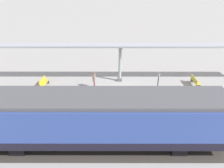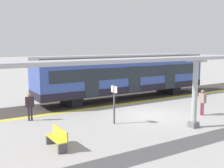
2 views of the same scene
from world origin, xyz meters
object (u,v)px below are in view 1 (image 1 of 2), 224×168
at_px(platform_info_sign, 158,82).
at_px(passenger_by_the_benches, 94,78).
at_px(passenger_waiting_near_edge, 218,106).
at_px(bench_near_end, 195,81).
at_px(train_near_carriage, 99,120).
at_px(canopy_pillar_second, 120,64).
at_px(bench_mid_platform, 44,83).

bearing_deg(platform_info_sign, passenger_by_the_benches, 76.88).
xyz_separation_m(platform_info_sign, passenger_by_the_benches, (1.32, 5.66, -0.33)).
xyz_separation_m(platform_info_sign, passenger_waiting_near_edge, (-3.14, -3.77, -0.32)).
bearing_deg(bench_near_end, train_near_carriage, 130.97).
bearing_deg(bench_near_end, canopy_pillar_second, 82.14).
xyz_separation_m(canopy_pillar_second, passenger_by_the_benches, (-1.51, 2.45, -0.83)).
xyz_separation_m(bench_mid_platform, passenger_by_the_benches, (-0.23, -4.86, 0.56)).
relative_size(bench_near_end, bench_mid_platform, 1.00).
bearing_deg(canopy_pillar_second, passenger_by_the_benches, 121.64).
relative_size(train_near_carriage, passenger_by_the_benches, 9.33).
bearing_deg(train_near_carriage, passenger_by_the_benches, 7.01).
xyz_separation_m(bench_mid_platform, platform_info_sign, (-1.55, -10.52, 0.89)).
xyz_separation_m(bench_near_end, passenger_by_the_benches, (-0.51, 9.69, 0.56)).
xyz_separation_m(canopy_pillar_second, bench_near_end, (-1.00, -7.24, -1.39)).
relative_size(bench_mid_platform, passenger_waiting_near_edge, 0.94).
bearing_deg(passenger_by_the_benches, train_near_carriage, -172.99).
bearing_deg(passenger_waiting_near_edge, canopy_pillar_second, 49.49).
xyz_separation_m(train_near_carriage, passenger_waiting_near_edge, (2.68, -8.55, -0.83)).
bearing_deg(passenger_by_the_benches, platform_info_sign, -103.12).
xyz_separation_m(canopy_pillar_second, passenger_waiting_near_edge, (-5.97, -6.98, -0.83)).
bearing_deg(passenger_waiting_near_edge, platform_info_sign, 50.21).
relative_size(canopy_pillar_second, bench_mid_platform, 2.39).
relative_size(canopy_pillar_second, platform_info_sign, 1.65).
bearing_deg(passenger_by_the_benches, bench_mid_platform, 87.33).
bearing_deg(passenger_by_the_benches, canopy_pillar_second, -58.36).
height_order(canopy_pillar_second, passenger_waiting_near_edge, canopy_pillar_second).
height_order(bench_near_end, passenger_by_the_benches, passenger_by_the_benches).
distance_m(bench_mid_platform, passenger_waiting_near_edge, 15.05).
relative_size(passenger_waiting_near_edge, passenger_by_the_benches, 1.01).
bearing_deg(canopy_pillar_second, bench_mid_platform, 99.95).
bearing_deg(canopy_pillar_second, bench_near_end, -97.86).
bearing_deg(platform_info_sign, passenger_waiting_near_edge, -129.79).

